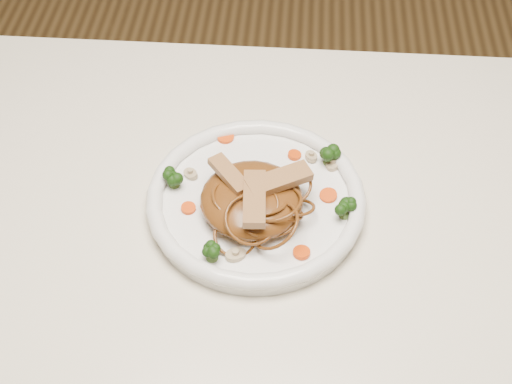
{
  "coord_description": "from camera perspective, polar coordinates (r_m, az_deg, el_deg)",
  "views": [
    {
      "loc": [
        0.03,
        -0.48,
        1.42
      ],
      "look_at": [
        -0.01,
        0.08,
        0.78
      ],
      "focal_mm": 50.19,
      "sensor_mm": 36.0,
      "label": 1
    }
  ],
  "objects": [
    {
      "name": "noodle_mound",
      "position": [
        0.84,
        -0.35,
        -0.58
      ],
      "size": [
        0.14,
        0.14,
        0.04
      ],
      "primitive_type": "ellipsoid",
      "rotation": [
        0.0,
        0.0,
        -0.12
      ],
      "color": "#643113",
      "rests_on": "plate"
    },
    {
      "name": "table",
      "position": [
        0.91,
        0.37,
        -9.19
      ],
      "size": [
        1.2,
        0.8,
        0.75
      ],
      "color": "beige",
      "rests_on": "ground"
    },
    {
      "name": "carrot_4",
      "position": [
        0.81,
        3.65,
        -4.83
      ],
      "size": [
        0.02,
        0.02,
        0.0
      ],
      "primitive_type": "cylinder",
      "rotation": [
        0.0,
        0.0,
        -0.06
      ],
      "color": "red",
      "rests_on": "plate"
    },
    {
      "name": "carrot_1",
      "position": [
        0.86,
        -5.41,
        -1.29
      ],
      "size": [
        0.02,
        0.02,
        0.0
      ],
      "primitive_type": "cylinder",
      "rotation": [
        0.0,
        0.0,
        -0.35
      ],
      "color": "red",
      "rests_on": "plate"
    },
    {
      "name": "carrot_3",
      "position": [
        0.94,
        -2.45,
        4.4
      ],
      "size": [
        0.03,
        0.03,
        0.0
      ],
      "primitive_type": "cylinder",
      "rotation": [
        0.0,
        0.0,
        0.32
      ],
      "color": "red",
      "rests_on": "plate"
    },
    {
      "name": "chicken_b",
      "position": [
        0.84,
        -2.16,
        1.43
      ],
      "size": [
        0.05,
        0.06,
        0.01
      ],
      "primitive_type": "cube",
      "rotation": [
        0.0,
        0.0,
        2.27
      ],
      "color": "#9E794A",
      "rests_on": "noodle_mound"
    },
    {
      "name": "broccoli_0",
      "position": [
        0.9,
        5.85,
        2.98
      ],
      "size": [
        0.03,
        0.03,
        0.03
      ],
      "primitive_type": null,
      "rotation": [
        0.0,
        0.0,
        -0.22
      ],
      "color": "#14370B",
      "rests_on": "plate"
    },
    {
      "name": "broccoli_3",
      "position": [
        0.84,
        7.14,
        -1.27
      ],
      "size": [
        0.03,
        0.03,
        0.03
      ],
      "primitive_type": null,
      "rotation": [
        0.0,
        0.0,
        0.06
      ],
      "color": "#14370B",
      "rests_on": "plate"
    },
    {
      "name": "mushroom_2",
      "position": [
        0.89,
        -5.23,
        1.44
      ],
      "size": [
        0.03,
        0.03,
        0.01
      ],
      "primitive_type": "cylinder",
      "rotation": [
        0.0,
        0.0,
        -0.77
      ],
      "color": "beige",
      "rests_on": "plate"
    },
    {
      "name": "mushroom_1",
      "position": [
        0.91,
        6.12,
        2.26
      ],
      "size": [
        0.03,
        0.03,
        0.01
      ],
      "primitive_type": "cylinder",
      "rotation": [
        0.0,
        0.0,
        1.37
      ],
      "color": "beige",
      "rests_on": "plate"
    },
    {
      "name": "broccoli_2",
      "position": [
        0.8,
        -3.55,
        -4.73
      ],
      "size": [
        0.02,
        0.02,
        0.03
      ],
      "primitive_type": null,
      "rotation": [
        0.0,
        0.0,
        -0.04
      ],
      "color": "#14370B",
      "rests_on": "plate"
    },
    {
      "name": "mushroom_3",
      "position": [
        0.91,
        4.41,
        2.83
      ],
      "size": [
        0.03,
        0.03,
        0.01
      ],
      "primitive_type": "cylinder",
      "rotation": [
        0.0,
        0.0,
        1.89
      ],
      "color": "beige",
      "rests_on": "plate"
    },
    {
      "name": "chicken_a",
      "position": [
        0.83,
        1.85,
        0.97
      ],
      "size": [
        0.08,
        0.06,
        0.01
      ],
      "primitive_type": "cube",
      "rotation": [
        0.0,
        0.0,
        0.52
      ],
      "color": "#9E794A",
      "rests_on": "noodle_mound"
    },
    {
      "name": "carrot_2",
      "position": [
        0.87,
        5.78,
        -0.28
      ],
      "size": [
        0.03,
        0.03,
        0.0
      ],
      "primitive_type": "cylinder",
      "rotation": [
        0.0,
        0.0,
        -0.23
      ],
      "color": "red",
      "rests_on": "plate"
    },
    {
      "name": "plate",
      "position": [
        0.87,
        0.0,
        -0.96
      ],
      "size": [
        0.28,
        0.28,
        0.02
      ],
      "primitive_type": "cylinder",
      "rotation": [
        0.0,
        0.0,
        -0.09
      ],
      "color": "white",
      "rests_on": "table"
    },
    {
      "name": "chicken_c",
      "position": [
        0.81,
        -0.13,
        -0.54
      ],
      "size": [
        0.03,
        0.08,
        0.01
      ],
      "primitive_type": "cube",
      "rotation": [
        0.0,
        0.0,
        4.77
      ],
      "color": "#9E794A",
      "rests_on": "noodle_mound"
    },
    {
      "name": "mushroom_0",
      "position": [
        0.81,
        -1.64,
        -5.03
      ],
      "size": [
        0.03,
        0.03,
        0.01
      ],
      "primitive_type": "cylinder",
      "rotation": [
        0.0,
        0.0,
        0.46
      ],
      "color": "beige",
      "rests_on": "plate"
    },
    {
      "name": "carrot_0",
      "position": [
        0.91,
        3.09,
        2.96
      ],
      "size": [
        0.02,
        0.02,
        0.0
      ],
      "primitive_type": "cylinder",
      "rotation": [
        0.0,
        0.0,
        -0.22
      ],
      "color": "red",
      "rests_on": "plate"
    },
    {
      "name": "broccoli_1",
      "position": [
        0.87,
        -6.6,
        1.26
      ],
      "size": [
        0.03,
        0.03,
        0.03
      ],
      "primitive_type": null,
      "rotation": [
        0.0,
        0.0,
        -0.24
      ],
      "color": "#14370B",
      "rests_on": "plate"
    }
  ]
}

